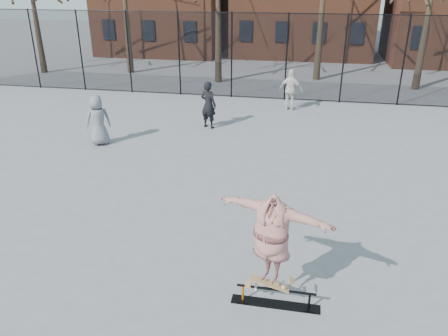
% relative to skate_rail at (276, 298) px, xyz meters
% --- Properties ---
extents(ground, '(100.00, 100.00, 0.00)m').
position_rel_skate_rail_xyz_m(ground, '(-2.01, 1.55, -0.14)').
color(ground, slate).
extents(skate_rail, '(1.61, 0.25, 0.35)m').
position_rel_skate_rail_xyz_m(skate_rail, '(0.00, 0.00, 0.00)').
color(skate_rail, black).
rests_on(skate_rail, ground).
extents(skateboard, '(0.78, 0.18, 0.09)m').
position_rel_skate_rail_xyz_m(skateboard, '(-0.12, 0.00, 0.26)').
color(skateboard, '#A37041').
rests_on(skateboard, skate_rail).
extents(skater, '(2.14, 1.22, 1.69)m').
position_rel_skate_rail_xyz_m(skater, '(-0.12, 0.00, 1.15)').
color(skater, '#453A92').
rests_on(skater, skateboard).
extents(bystander_grey, '(1.02, 0.96, 1.76)m').
position_rel_skate_rail_xyz_m(bystander_grey, '(-6.80, 7.13, 0.74)').
color(bystander_grey, slate).
rests_on(bystander_grey, ground).
extents(bystander_black, '(0.78, 0.65, 1.83)m').
position_rel_skate_rail_xyz_m(bystander_black, '(-3.45, 9.69, 0.78)').
color(bystander_black, black).
rests_on(bystander_black, ground).
extents(bystander_white, '(1.14, 0.72, 1.80)m').
position_rel_skate_rail_xyz_m(bystander_white, '(-0.44, 12.80, 0.76)').
color(bystander_white, silver).
rests_on(bystander_white, ground).
extents(fence, '(34.03, 0.07, 4.00)m').
position_rel_skate_rail_xyz_m(fence, '(-2.02, 14.55, 1.92)').
color(fence, black).
rests_on(fence, ground).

